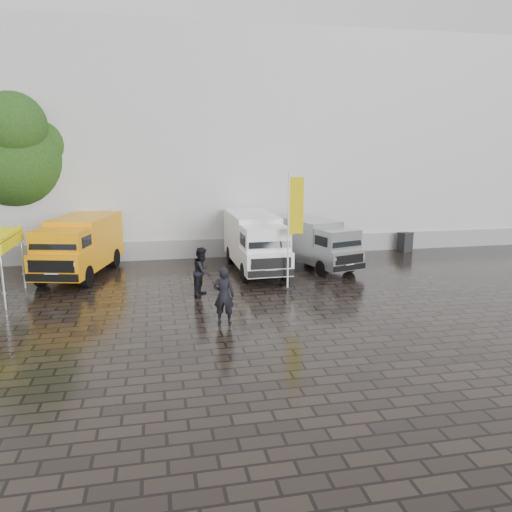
{
  "coord_description": "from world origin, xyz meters",
  "views": [
    {
      "loc": [
        -5.2,
        -18.42,
        5.78
      ],
      "look_at": [
        -0.99,
        2.2,
        1.23
      ],
      "focal_mm": 35.0,
      "sensor_mm": 36.0,
      "label": 1
    }
  ],
  "objects_px": {
    "wheelie_bin": "(405,242)",
    "person_tent": "(202,271)",
    "van_white": "(255,243)",
    "person_front": "(224,295)",
    "flagpole": "(293,225)",
    "van_yellow": "(80,247)",
    "van_silver": "(315,244)"
  },
  "relations": [
    {
      "from": "van_silver",
      "to": "flagpole",
      "type": "height_order",
      "value": "flagpole"
    },
    {
      "from": "person_tent",
      "to": "van_yellow",
      "type": "bearing_deg",
      "value": 77.4
    },
    {
      "from": "van_silver",
      "to": "person_front",
      "type": "height_order",
      "value": "van_silver"
    },
    {
      "from": "wheelie_bin",
      "to": "person_tent",
      "type": "xyz_separation_m",
      "value": [
        -12.21,
        -6.39,
        0.43
      ]
    },
    {
      "from": "van_silver",
      "to": "person_front",
      "type": "xyz_separation_m",
      "value": [
        -5.56,
        -7.23,
        -0.2
      ]
    },
    {
      "from": "van_silver",
      "to": "wheelie_bin",
      "type": "relative_size",
      "value": 4.91
    },
    {
      "from": "wheelie_bin",
      "to": "person_tent",
      "type": "distance_m",
      "value": 13.79
    },
    {
      "from": "van_yellow",
      "to": "van_white",
      "type": "relative_size",
      "value": 0.94
    },
    {
      "from": "wheelie_bin",
      "to": "flagpole",
      "type": "bearing_deg",
      "value": -155.93
    },
    {
      "from": "flagpole",
      "to": "wheelie_bin",
      "type": "xyz_separation_m",
      "value": [
        8.44,
        6.17,
        -2.15
      ]
    },
    {
      "from": "van_yellow",
      "to": "flagpole",
      "type": "bearing_deg",
      "value": -9.46
    },
    {
      "from": "flagpole",
      "to": "person_front",
      "type": "bearing_deg",
      "value": -132.61
    },
    {
      "from": "van_white",
      "to": "flagpole",
      "type": "relative_size",
      "value": 1.27
    },
    {
      "from": "van_yellow",
      "to": "van_silver",
      "type": "relative_size",
      "value": 1.07
    },
    {
      "from": "wheelie_bin",
      "to": "person_front",
      "type": "bearing_deg",
      "value": -152.3
    },
    {
      "from": "van_silver",
      "to": "person_front",
      "type": "bearing_deg",
      "value": -144.15
    },
    {
      "from": "wheelie_bin",
      "to": "person_front",
      "type": "relative_size",
      "value": 0.57
    },
    {
      "from": "van_silver",
      "to": "flagpole",
      "type": "bearing_deg",
      "value": -138.09
    },
    {
      "from": "van_white",
      "to": "person_tent",
      "type": "relative_size",
      "value": 3.16
    },
    {
      "from": "flagpole",
      "to": "van_silver",
      "type": "bearing_deg",
      "value": 58.47
    },
    {
      "from": "person_front",
      "to": "person_tent",
      "type": "bearing_deg",
      "value": -65.56
    },
    {
      "from": "van_yellow",
      "to": "van_silver",
      "type": "xyz_separation_m",
      "value": [
        11.16,
        -0.44,
        -0.17
      ]
    },
    {
      "from": "person_tent",
      "to": "van_white",
      "type": "bearing_deg",
      "value": -12.43
    },
    {
      "from": "van_white",
      "to": "van_silver",
      "type": "relative_size",
      "value": 1.14
    },
    {
      "from": "van_yellow",
      "to": "person_front",
      "type": "bearing_deg",
      "value": -39.44
    },
    {
      "from": "wheelie_bin",
      "to": "van_silver",
      "type": "bearing_deg",
      "value": -169.36
    },
    {
      "from": "flagpole",
      "to": "wheelie_bin",
      "type": "relative_size",
      "value": 4.42
    },
    {
      "from": "van_yellow",
      "to": "wheelie_bin",
      "type": "height_order",
      "value": "van_yellow"
    },
    {
      "from": "van_yellow",
      "to": "person_front",
      "type": "xyz_separation_m",
      "value": [
        5.59,
        -7.67,
        -0.37
      ]
    },
    {
      "from": "van_white",
      "to": "person_front",
      "type": "relative_size",
      "value": 3.17
    },
    {
      "from": "van_yellow",
      "to": "person_front",
      "type": "distance_m",
      "value": 9.5
    },
    {
      "from": "van_yellow",
      "to": "person_front",
      "type": "relative_size",
      "value": 2.98
    }
  ]
}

